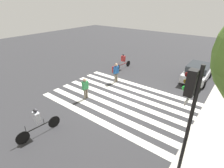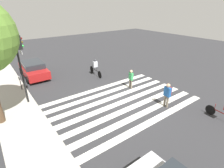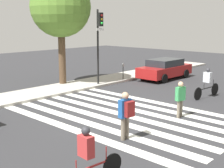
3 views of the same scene
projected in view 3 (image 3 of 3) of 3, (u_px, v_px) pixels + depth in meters
The scene contains 11 objects.
ground_plane at pixel (123, 115), 13.90m from camera, with size 60.00×60.00×0.00m, color #2D2D30.
sidewalk_curb at pixel (42, 92), 18.05m from camera, with size 36.00×2.50×0.14m.
crosswalk_stripes at pixel (123, 115), 13.90m from camera, with size 6.07×10.00×0.01m.
traffic_light at pixel (99, 33), 19.47m from camera, with size 0.60×0.50×4.84m.
parking_meter at pixel (123, 68), 21.69m from camera, with size 0.15×0.15×1.28m.
street_tree at pixel (61, 7), 19.42m from camera, with size 3.79×3.79×6.90m.
pedestrian_adult_blue_shirt at pixel (126, 112), 10.77m from camera, with size 0.49×0.42×1.71m.
pedestrian_adult_tall_backpack at pixel (180, 97), 13.37m from camera, with size 0.47×0.29×1.58m.
cyclist_mid_street at pixel (86, 155), 7.65m from camera, with size 2.37×0.42×1.59m.
cyclist_near_curb at pixel (207, 82), 16.92m from camera, with size 2.39×0.42×1.63m.
car_parked_dark_suv at pixel (165, 69), 22.55m from camera, with size 4.54×2.05×1.45m.
Camera 3 is at (-10.15, -8.70, 4.05)m, focal length 50.00 mm.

